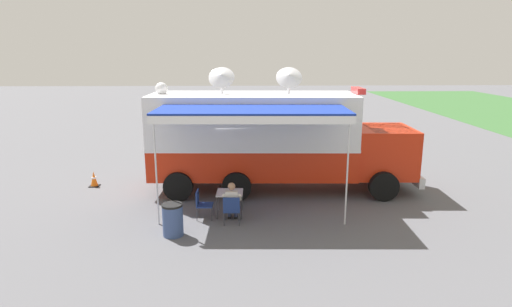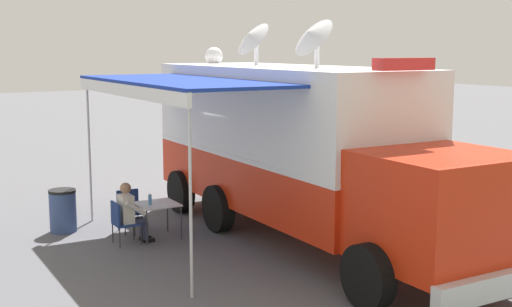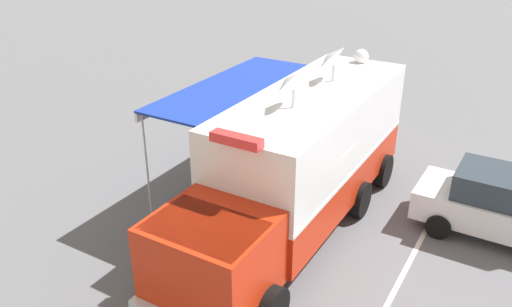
# 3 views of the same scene
# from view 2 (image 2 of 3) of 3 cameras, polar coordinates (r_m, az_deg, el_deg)

# --- Properties ---
(ground_plane) EXTENTS (100.00, 100.00, 0.00)m
(ground_plane) POSITION_cam_2_polar(r_m,az_deg,el_deg) (14.64, 2.14, -6.42)
(ground_plane) COLOR #5B5B60
(lot_stripe) EXTENTS (0.28, 4.80, 0.01)m
(lot_stripe) POSITION_cam_2_polar(r_m,az_deg,el_deg) (15.91, 12.83, -5.38)
(lot_stripe) COLOR silver
(lot_stripe) RESTS_ON ground
(command_truck) EXTENTS (5.04, 9.57, 4.53)m
(command_truck) POSITION_cam_2_polar(r_m,az_deg,el_deg) (13.61, 3.74, 0.77)
(command_truck) COLOR red
(command_truck) RESTS_ON ground
(folding_table) EXTENTS (0.83, 0.83, 0.73)m
(folding_table) POSITION_cam_2_polar(r_m,az_deg,el_deg) (13.95, -8.38, -4.43)
(folding_table) COLOR silver
(folding_table) RESTS_ON ground
(water_bottle) EXTENTS (0.07, 0.07, 0.22)m
(water_bottle) POSITION_cam_2_polar(r_m,az_deg,el_deg) (13.83, -8.98, -3.88)
(water_bottle) COLOR #4C99D8
(water_bottle) RESTS_ON folding_table
(folding_chair_at_table) EXTENTS (0.50, 0.50, 0.87)m
(folding_chair_at_table) POSITION_cam_2_polar(r_m,az_deg,el_deg) (13.64, -11.33, -5.52)
(folding_chair_at_table) COLOR navy
(folding_chair_at_table) RESTS_ON ground
(folding_chair_beside_table) EXTENTS (0.50, 0.50, 0.87)m
(folding_chair_beside_table) POSITION_cam_2_polar(r_m,az_deg,el_deg) (14.66, -10.67, -4.49)
(folding_chair_beside_table) COLOR navy
(folding_chair_beside_table) RESTS_ON ground
(seated_responder) EXTENTS (0.67, 0.56, 1.25)m
(seated_responder) POSITION_cam_2_polar(r_m,az_deg,el_deg) (13.66, -10.60, -4.87)
(seated_responder) COLOR silver
(seated_responder) RESTS_ON ground
(trash_bin) EXTENTS (0.57, 0.57, 0.91)m
(trash_bin) POSITION_cam_2_polar(r_m,az_deg,el_deg) (14.92, -16.06, -4.67)
(trash_bin) COLOR #384C7F
(trash_bin) RESTS_ON ground
(traffic_cone) EXTENTS (0.36, 0.36, 0.58)m
(traffic_cone) POSITION_cam_2_polar(r_m,az_deg,el_deg) (19.90, -6.26, -1.54)
(traffic_cone) COLOR black
(traffic_cone) RESTS_ON ground
(car_far_corner) EXTENTS (4.27, 2.15, 1.76)m
(car_far_corner) POSITION_cam_2_polar(r_m,az_deg,el_deg) (18.31, 12.10, -0.69)
(car_far_corner) COLOR silver
(car_far_corner) RESTS_ON ground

